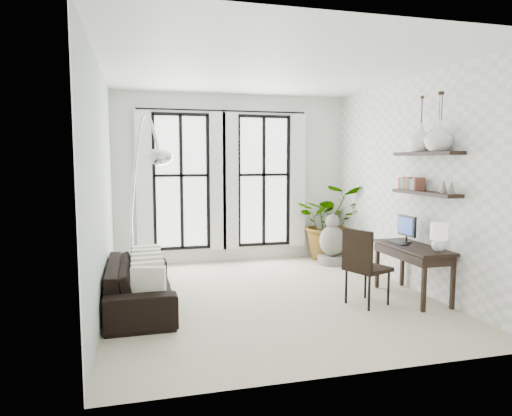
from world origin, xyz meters
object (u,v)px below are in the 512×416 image
object	(u,v)px
desk	(415,250)
plant	(331,222)
buddha	(332,243)
sofa	(140,284)
desk_chair	(363,262)
arc_lamp	(144,160)

from	to	relation	value
desk	plant	bearing A→B (deg)	90.96
plant	buddha	size ratio (longest dim) A/B	1.57
sofa	desk_chair	distance (m)	3.00
plant	arc_lamp	size ratio (longest dim) A/B	0.57
desk_chair	buddha	xyz separation A→B (m)	(0.62, 2.40, -0.20)
desk_chair	desk	bearing A→B (deg)	-16.28
desk	arc_lamp	xyz separation A→B (m)	(-3.64, 1.01, 1.26)
buddha	desk	bearing A→B (deg)	-84.63
desk	desk_chair	distance (m)	0.85
plant	desk	bearing A→B (deg)	-89.04
arc_lamp	desk	bearing A→B (deg)	-15.43
arc_lamp	buddha	xyz separation A→B (m)	(3.42, 1.31, -1.57)
plant	arc_lamp	xyz separation A→B (m)	(-3.60, -1.77, 1.22)
arc_lamp	buddha	bearing A→B (deg)	20.99
plant	desk_chair	xyz separation A→B (m)	(-0.79, -2.85, -0.15)
arc_lamp	sofa	bearing A→B (deg)	-105.05
desk_chair	arc_lamp	distance (m)	3.30
buddha	plant	bearing A→B (deg)	69.28
arc_lamp	buddha	distance (m)	3.99
desk_chair	plant	bearing A→B (deg)	52.65
sofa	desk	world-z (taller)	desk
plant	desk_chair	bearing A→B (deg)	-105.51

